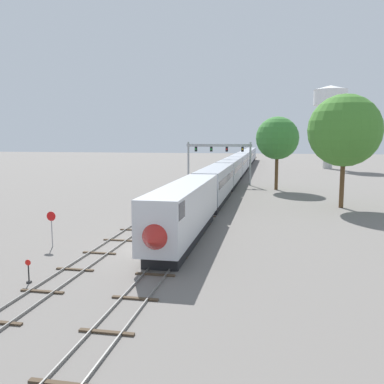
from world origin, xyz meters
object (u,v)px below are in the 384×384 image
water_tower (330,104)px  stop_sign (52,224)px  trackside_tree_left (345,131)px  switch_stand (29,275)px  trackside_tree_mid (277,138)px  signal_gantry (219,154)px  passenger_train (239,164)px

water_tower → stop_sign: water_tower is taller
stop_sign → trackside_tree_left: size_ratio=0.21×
switch_stand → stop_sign: 8.55m
trackside_tree_left → trackside_tree_mid: trackside_tree_left is taller
signal_gantry → stop_sign: size_ratio=4.20×
stop_sign → trackside_tree_left: 36.15m
signal_gantry → stop_sign: signal_gantry is taller
water_tower → switch_stand: (-30.16, -99.94, -17.37)m
switch_stand → trackside_tree_mid: trackside_tree_mid is taller
signal_gantry → stop_sign: bearing=-99.5°
trackside_tree_mid → signal_gantry: bearing=151.8°
passenger_train → switch_stand: 73.87m
passenger_train → trackside_tree_left: trackside_tree_left is taller
trackside_tree_mid → passenger_train: bearing=108.2°
passenger_train → stop_sign: 66.33m
passenger_train → stop_sign: (-10.00, -65.56, -0.74)m
water_tower → trackside_tree_left: (-7.13, -68.02, -8.33)m
switch_stand → stop_sign: size_ratio=0.51×
signal_gantry → switch_stand: (-4.85, -54.23, -5.27)m
water_tower → stop_sign: bearing=-109.8°
switch_stand → trackside_tree_left: trackside_tree_left is taller
trackside_tree_left → trackside_tree_mid: bearing=114.9°
switch_stand → stop_sign: (-2.90, 7.93, 1.35)m
signal_gantry → trackside_tree_mid: size_ratio=0.99×
passenger_train → switch_stand: bearing=-95.5°
switch_stand → trackside_tree_left: (23.02, 31.92, 9.04)m
water_tower → trackside_tree_left: size_ratio=1.64×
trackside_tree_mid → switch_stand: bearing=-107.4°
water_tower → switch_stand: 105.83m
stop_sign → trackside_tree_mid: bearing=66.0°
water_tower → trackside_tree_mid: (-14.90, -51.28, -9.29)m
trackside_tree_left → signal_gantry: bearing=129.2°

